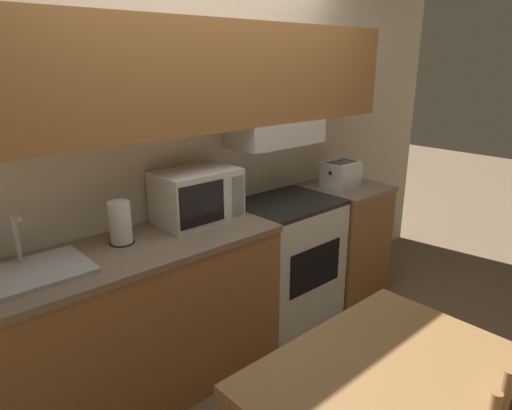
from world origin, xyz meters
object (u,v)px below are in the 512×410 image
at_px(stove_range, 285,262).
at_px(sink_basin, 30,272).
at_px(toaster, 341,174).
at_px(dining_table, 383,393).
at_px(paper_towel_roll, 120,223).
at_px(microwave, 197,196).

xyz_separation_m(stove_range, sink_basin, (-1.71, -0.01, 0.48)).
height_order(toaster, dining_table, toaster).
xyz_separation_m(stove_range, paper_towel_roll, (-1.21, 0.07, 0.58)).
relative_size(stove_range, paper_towel_roll, 3.93).
relative_size(sink_basin, dining_table, 0.48).
height_order(sink_basin, paper_towel_roll, sink_basin).
bearing_deg(toaster, sink_basin, -179.67).
height_order(toaster, sink_basin, sink_basin).
distance_m(stove_range, sink_basin, 1.78).
bearing_deg(stove_range, dining_table, -122.42).
height_order(microwave, paper_towel_roll, microwave).
distance_m(microwave, toaster, 1.30).
bearing_deg(sink_basin, toaster, 0.33).
height_order(stove_range, dining_table, stove_range).
bearing_deg(paper_towel_roll, stove_range, -3.22).
bearing_deg(paper_towel_roll, sink_basin, -170.74).
relative_size(paper_towel_roll, dining_table, 0.22).
xyz_separation_m(toaster, paper_towel_roll, (-1.82, 0.07, 0.02)).
bearing_deg(stove_range, microwave, 172.05).
relative_size(microwave, sink_basin, 0.95).
height_order(stove_range, toaster, toaster).
xyz_separation_m(stove_range, toaster, (0.60, 0.00, 0.56)).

